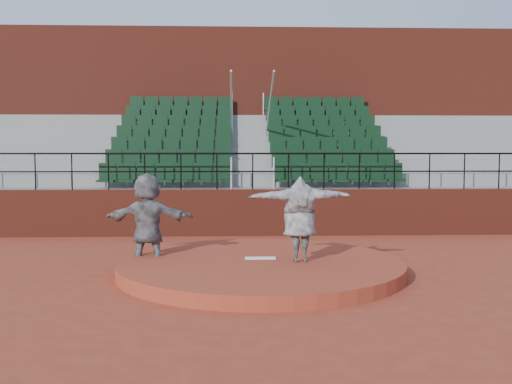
% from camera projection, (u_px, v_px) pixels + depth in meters
% --- Properties ---
extents(ground, '(90.00, 90.00, 0.00)m').
position_uv_depth(ground, '(261.00, 273.00, 11.05)').
color(ground, '#943621').
rests_on(ground, ground).
extents(pitchers_mound, '(5.50, 5.50, 0.25)m').
position_uv_depth(pitchers_mound, '(261.00, 267.00, 11.04)').
color(pitchers_mound, '#9D3923').
rests_on(pitchers_mound, ground).
extents(pitching_rubber, '(0.60, 0.15, 0.03)m').
position_uv_depth(pitching_rubber, '(260.00, 258.00, 11.18)').
color(pitching_rubber, white).
rests_on(pitching_rubber, pitchers_mound).
extents(boundary_wall, '(24.00, 0.30, 1.30)m').
position_uv_depth(boundary_wall, '(253.00, 212.00, 15.99)').
color(boundary_wall, maroon).
rests_on(boundary_wall, ground).
extents(wall_railing, '(24.04, 0.05, 1.03)m').
position_uv_depth(wall_railing, '(253.00, 163.00, 15.89)').
color(wall_railing, black).
rests_on(wall_railing, boundary_wall).
extents(seating_deck, '(24.00, 5.97, 4.63)m').
position_uv_depth(seating_deck, '(249.00, 178.00, 19.56)').
color(seating_deck, gray).
rests_on(seating_deck, ground).
extents(press_box_facade, '(24.00, 3.00, 7.10)m').
position_uv_depth(press_box_facade, '(247.00, 122.00, 23.36)').
color(press_box_facade, maroon).
rests_on(press_box_facade, ground).
extents(pitcher, '(2.05, 0.74, 1.63)m').
position_uv_depth(pitcher, '(300.00, 219.00, 10.86)').
color(pitcher, black).
rests_on(pitcher, pitchers_mound).
extents(fielder, '(1.81, 0.67, 1.92)m').
position_uv_depth(fielder, '(148.00, 221.00, 11.50)').
color(fielder, black).
rests_on(fielder, ground).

